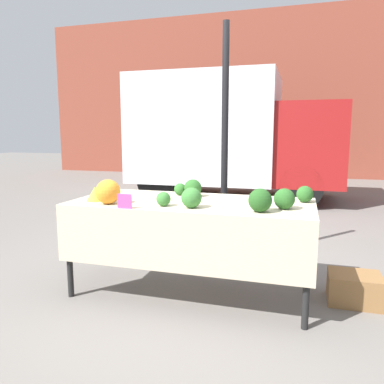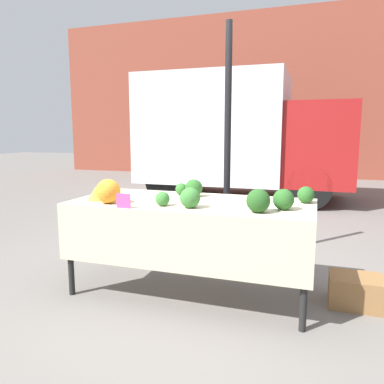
% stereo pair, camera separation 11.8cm
% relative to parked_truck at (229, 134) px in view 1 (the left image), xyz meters
% --- Properties ---
extents(ground_plane, '(40.00, 40.00, 0.00)m').
position_rel_parked_truck_xyz_m(ground_plane, '(0.65, -5.03, -1.38)').
color(ground_plane, slate).
extents(building_facade, '(16.00, 0.60, 5.23)m').
position_rel_parked_truck_xyz_m(building_facade, '(0.65, 4.63, 1.23)').
color(building_facade, brown).
rests_on(building_facade, ground_plane).
extents(tent_pole, '(0.07, 0.07, 2.50)m').
position_rel_parked_truck_xyz_m(tent_pole, '(0.76, -4.21, -0.13)').
color(tent_pole, black).
rests_on(tent_pole, ground_plane).
extents(parked_truck, '(4.32, 2.24, 2.60)m').
position_rel_parked_truck_xyz_m(parked_truck, '(0.00, 0.00, 0.00)').
color(parked_truck, silver).
rests_on(parked_truck, ground_plane).
extents(market_table, '(2.05, 0.94, 0.81)m').
position_rel_parked_truck_xyz_m(market_table, '(0.65, -5.10, -0.66)').
color(market_table, beige).
rests_on(market_table, ground_plane).
extents(orange_cauliflower, '(0.20, 0.20, 0.20)m').
position_rel_parked_truck_xyz_m(orange_cauliflower, '(0.02, -5.35, -0.47)').
color(orange_cauliflower, orange).
rests_on(orange_cauliflower, market_table).
extents(romanesco_head, '(0.15, 0.15, 0.12)m').
position_rel_parked_truck_xyz_m(romanesco_head, '(-0.16, -5.25, -0.51)').
color(romanesco_head, '#93B238').
rests_on(romanesco_head, market_table).
extents(broccoli_head_0, '(0.16, 0.16, 0.16)m').
position_rel_parked_truck_xyz_m(broccoli_head_0, '(0.59, -4.81, -0.49)').
color(broccoli_head_0, '#285B23').
rests_on(broccoli_head_0, market_table).
extents(broccoli_head_1, '(0.16, 0.16, 0.16)m').
position_rel_parked_truck_xyz_m(broccoli_head_1, '(0.73, -5.32, -0.49)').
color(broccoli_head_1, '#387533').
rests_on(broccoli_head_1, market_table).
extents(broccoli_head_2, '(0.16, 0.16, 0.16)m').
position_rel_parked_truck_xyz_m(broccoli_head_2, '(1.43, -5.16, -0.49)').
color(broccoli_head_2, '#285B23').
rests_on(broccoli_head_2, market_table).
extents(broccoli_head_3, '(0.14, 0.14, 0.14)m').
position_rel_parked_truck_xyz_m(broccoli_head_3, '(1.58, -4.82, -0.50)').
color(broccoli_head_3, '#285B23').
rests_on(broccoli_head_3, market_table).
extents(broccoli_head_4, '(0.11, 0.11, 0.11)m').
position_rel_parked_truck_xyz_m(broccoli_head_4, '(0.45, -4.76, -0.52)').
color(broccoli_head_4, '#2D6628').
rests_on(broccoli_head_4, market_table).
extents(broccoli_head_5, '(0.18, 0.18, 0.18)m').
position_rel_parked_truck_xyz_m(broccoli_head_5, '(1.26, -5.32, -0.49)').
color(broccoli_head_5, '#23511E').
rests_on(broccoli_head_5, market_table).
extents(broccoli_head_6, '(0.12, 0.12, 0.12)m').
position_rel_parked_truck_xyz_m(broccoli_head_6, '(0.50, -5.31, -0.51)').
color(broccoli_head_6, '#387533').
rests_on(broccoli_head_6, market_table).
extents(price_sign, '(0.12, 0.01, 0.12)m').
position_rel_parked_truck_xyz_m(price_sign, '(0.24, -5.49, -0.52)').
color(price_sign, '#EF4793').
rests_on(price_sign, market_table).
extents(produce_crate, '(0.41, 0.33, 0.25)m').
position_rel_parked_truck_xyz_m(produce_crate, '(2.01, -4.89, -1.26)').
color(produce_crate, olive).
rests_on(produce_crate, ground_plane).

